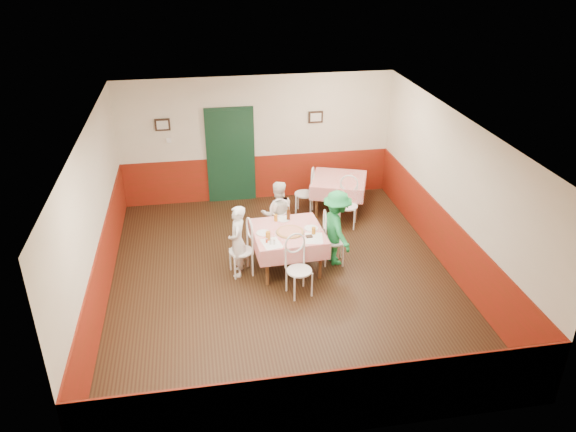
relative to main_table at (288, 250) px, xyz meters
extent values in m
plane|color=black|center=(-0.15, -0.35, -0.38)|extent=(7.00, 7.00, 0.00)
plane|color=white|center=(-0.15, -0.35, 2.42)|extent=(7.00, 7.00, 0.00)
cube|color=beige|center=(-0.15, 3.15, 1.02)|extent=(6.00, 0.10, 2.80)
cube|color=beige|center=(-0.15, -3.85, 1.02)|extent=(6.00, 0.10, 2.80)
cube|color=beige|center=(-3.15, -0.35, 1.02)|extent=(0.10, 7.00, 2.80)
cube|color=beige|center=(2.85, -0.35, 1.02)|extent=(0.10, 7.00, 2.80)
cube|color=maroon|center=(-0.15, 3.13, 0.12)|extent=(6.00, 0.03, 1.00)
cube|color=maroon|center=(-0.15, -3.84, 0.12)|extent=(6.00, 0.03, 1.00)
cube|color=maroon|center=(-3.14, -0.35, 0.12)|extent=(0.03, 7.00, 1.00)
cube|color=maroon|center=(2.83, -0.35, 0.12)|extent=(0.03, 7.00, 1.00)
cube|color=black|center=(-0.75, 3.10, 0.68)|extent=(0.96, 0.06, 2.10)
cube|color=black|center=(-2.15, 3.10, 1.48)|extent=(0.32, 0.03, 0.26)
cube|color=black|center=(1.15, 3.10, 1.48)|extent=(0.32, 0.03, 0.26)
cube|color=white|center=(-2.05, 3.10, 1.12)|extent=(0.10, 0.03, 0.10)
cube|color=red|center=(0.00, 0.00, 0.00)|extent=(1.28, 1.28, 0.77)
cube|color=red|center=(1.48, 2.16, 0.00)|extent=(1.44, 1.44, 0.77)
cylinder|color=#B74723|center=(0.02, -0.07, 0.40)|extent=(0.50, 0.50, 0.03)
cylinder|color=white|center=(-0.44, -0.02, 0.39)|extent=(0.26, 0.26, 0.01)
cylinder|color=white|center=(0.42, 0.01, 0.39)|extent=(0.26, 0.26, 0.01)
cylinder|color=white|center=(-0.01, 0.45, 0.39)|extent=(0.26, 0.26, 0.01)
cylinder|color=#BF7219|center=(-0.39, -0.27, 0.46)|extent=(0.09, 0.09, 0.15)
cylinder|color=#BF7219|center=(0.42, -0.19, 0.45)|extent=(0.07, 0.07, 0.12)
cylinder|color=#BF7219|center=(-0.16, 0.41, 0.45)|extent=(0.07, 0.07, 0.13)
cylinder|color=#381C0A|center=(0.08, 0.41, 0.50)|extent=(0.07, 0.07, 0.24)
cylinder|color=silver|center=(-0.37, -0.43, 0.43)|extent=(0.04, 0.04, 0.09)
cylinder|color=silver|center=(-0.32, -0.45, 0.43)|extent=(0.04, 0.04, 0.09)
cylinder|color=#B23319|center=(-0.43, -0.36, 0.43)|extent=(0.04, 0.04, 0.09)
cube|color=white|center=(-0.35, -0.40, 0.39)|extent=(0.37, 0.45, 0.00)
cube|color=white|center=(0.40, -0.35, 0.39)|extent=(0.36, 0.44, 0.00)
cube|color=black|center=(0.32, -0.29, 0.40)|extent=(0.11, 0.10, 0.02)
imported|color=gray|center=(-0.90, -0.05, 0.28)|extent=(0.38, 0.52, 1.32)
imported|color=gray|center=(-0.05, 0.90, 0.28)|extent=(0.65, 0.51, 1.32)
imported|color=gray|center=(0.90, 0.05, 0.33)|extent=(0.67, 0.99, 1.42)
camera|label=1|loc=(-1.47, -8.59, 5.06)|focal=35.00mm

